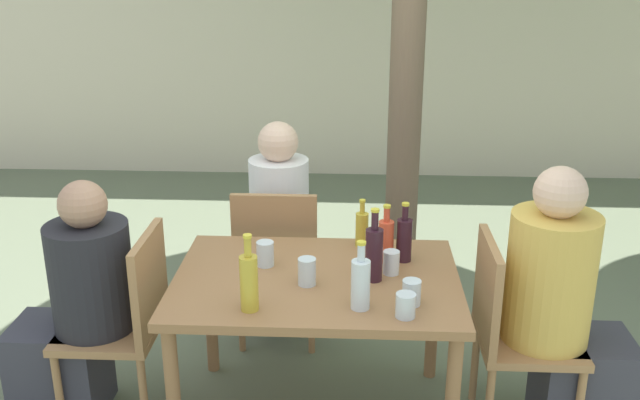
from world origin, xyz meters
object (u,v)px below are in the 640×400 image
Objects in this scene: patio_chair_1 at (510,325)px; wine_bottle_1 at (404,238)px; patio_chair_0 at (128,316)px; oil_cruet_2 at (249,281)px; person_seated_0 at (76,314)px; drinking_glass_3 at (265,254)px; wine_bottle_5 at (374,253)px; oil_cruet_4 at (362,228)px; dining_table_front at (317,295)px; person_seated_2 at (282,235)px; patio_chair_2 at (277,257)px; drinking_glass_4 at (411,292)px; person_seated_1 at (564,316)px; soda_bottle_3 at (386,240)px; water_bottle_0 at (361,283)px; drinking_glass_2 at (307,272)px; drinking_glass_0 at (406,305)px; drinking_glass_1 at (391,262)px.

wine_bottle_1 is at bearing 67.13° from patio_chair_1.
patio_chair_0 is 2.83× the size of oil_cruet_2.
person_seated_0 reaches higher than drinking_glass_3.
oil_cruet_4 is at bearing 97.67° from wine_bottle_5.
patio_chair_1 is at bearing -28.30° from oil_cruet_4.
dining_table_front is at bearing -153.14° from wine_bottle_1.
patio_chair_0 is at bearing 90.00° from patio_chair_1.
person_seated_0 is 0.94× the size of person_seated_2.
patio_chair_2 is 8.72× the size of drinking_glass_4.
soda_bottle_3 is at bearing 76.61° from person_seated_1.
soda_bottle_3 is (-0.78, 0.19, 0.27)m from person_seated_1.
dining_table_front is 0.48m from wine_bottle_1.
water_bottle_0 is 0.31m from drinking_glass_2.
wine_bottle_5 is 0.35m from drinking_glass_0.
person_seated_0 reaches higher than drinking_glass_0.
soda_bottle_3 is at bearing 71.38° from patio_chair_1.
oil_cruet_4 is at bearing 105.35° from person_seated_0.
drinking_glass_0 is at bearing -36.40° from drinking_glass_3.
drinking_glass_4 is (0.20, -0.58, -0.04)m from oil_cruet_4.
water_bottle_0 is 0.89× the size of oil_cruet_2.
dining_table_front is 4.33× the size of water_bottle_0.
person_seated_1 is 11.87× the size of drinking_glass_1.
wine_bottle_5 reaches higher than drinking_glass_2.
soda_bottle_3 is at bearing 102.12° from drinking_glass_4.
dining_table_front is 0.45m from oil_cruet_2.
person_seated_0 is 0.90m from drinking_glass_3.
oil_cruet_4 is (1.05, 0.35, 0.30)m from patio_chair_0.
drinking_glass_0 is at bearing -2.46° from oil_cruet_2.
patio_chair_0 is 0.79× the size of person_seated_0.
water_bottle_0 is at bearing -168.38° from drinking_glass_4.
patio_chair_1 is (0.85, 0.00, -0.13)m from dining_table_front.
oil_cruet_2 is 0.80m from oil_cruet_4.
person_seated_2 reaches higher than wine_bottle_5.
person_seated_0 is 11.83× the size of drinking_glass_0.
patio_chair_2 is 1.04m from oil_cruet_2.
patio_chair_2 is at bearing 58.54° from patio_chair_1.
oil_cruet_4 is (-0.19, 0.16, -0.02)m from wine_bottle_1.
water_bottle_0 is 0.47m from soda_bottle_3.
dining_table_front is 0.41m from soda_bottle_3.
drinking_glass_4 reaches higher than dining_table_front.
patio_chair_2 is 0.63m from drinking_glass_3.
drinking_glass_0 is 0.82× the size of drinking_glass_2.
water_bottle_0 is 0.88× the size of wine_bottle_5.
wine_bottle_1 reaches higher than drinking_glass_0.
oil_cruet_2 reaches higher than oil_cruet_4.
wine_bottle_1 is 0.87× the size of oil_cruet_2.
person_seated_2 reaches higher than dining_table_front.
oil_cruet_4 is 0.62m from drinking_glass_4.
patio_chair_2 is at bearing 90.00° from person_seated_2.
person_seated_0 is at bearing 171.27° from drinking_glass_4.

